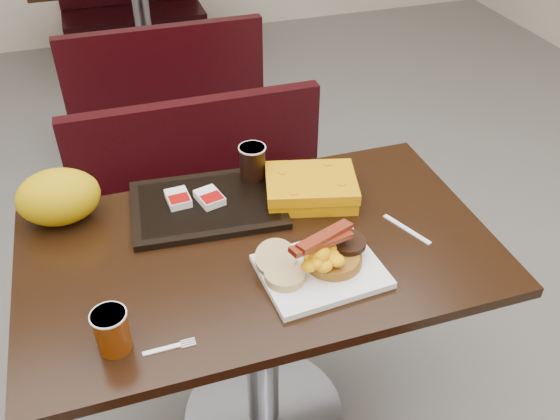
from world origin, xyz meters
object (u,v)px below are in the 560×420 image
object	(u,v)px
bench_far_s	(162,80)
coffee_cup_far	(253,162)
fork	(162,349)
pancake_stack	(333,257)
coffee_cup_near	(112,331)
hashbrown_sleeve_right	(209,198)
table_far	(144,31)
platter	(321,271)
bench_near_n	(211,210)
clamshell	(311,188)
table_near	(262,343)
hashbrown_sleeve_left	(178,198)
tray	(207,205)
paper_bag	(58,197)
knife	(407,229)

from	to	relation	value
bench_far_s	coffee_cup_far	xyz separation A→B (m)	(0.06, -1.62, 0.46)
fork	coffee_cup_far	bearing A→B (deg)	56.04
bench_far_s	pancake_stack	size ratio (longest dim) A/B	7.03
coffee_cup_near	hashbrown_sleeve_right	size ratio (longest dim) A/B	1.21
pancake_stack	coffee_cup_far	bearing A→B (deg)	101.92
table_far	coffee_cup_near	size ratio (longest dim) A/B	11.94
bench_far_s	platter	bearing A→B (deg)	-86.77
bench_near_n	platter	size ratio (longest dim) A/B	3.47
bench_near_n	fork	bearing A→B (deg)	-106.83
clamshell	table_near	bearing A→B (deg)	-126.73
hashbrown_sleeve_left	clamshell	distance (m)	0.37
table_far	hashbrown_sleeve_right	distance (m)	2.43
table_near	coffee_cup_far	distance (m)	0.53
hashbrown_sleeve_right	tray	bearing A→B (deg)	-169.56
coffee_cup_near	paper_bag	size ratio (longest dim) A/B	0.46
table_near	paper_bag	bearing A→B (deg)	150.17
pancake_stack	clamshell	distance (m)	0.29
coffee_cup_near	hashbrown_sleeve_left	bearing A→B (deg)	64.28
platter	coffee_cup_far	xyz separation A→B (m)	(-0.05, 0.42, 0.06)
bench_near_n	coffee_cup_far	bearing A→B (deg)	-81.29
coffee_cup_near	fork	size ratio (longest dim) A/B	0.89
bench_near_n	coffee_cup_near	bearing A→B (deg)	-112.55
bench_near_n	tray	world-z (taller)	tray
platter	tray	xyz separation A→B (m)	(-0.21, 0.34, 0.00)
hashbrown_sleeve_left	clamshell	xyz separation A→B (m)	(0.36, -0.07, 0.00)
table_near	hashbrown_sleeve_right	world-z (taller)	hashbrown_sleeve_right
coffee_cup_far	pancake_stack	bearing A→B (deg)	-78.08
clamshell	bench_far_s	bearing A→B (deg)	110.92
hashbrown_sleeve_left	clamshell	bearing A→B (deg)	-15.05
clamshell	bench_near_n	bearing A→B (deg)	124.59
bench_near_n	hashbrown_sleeve_left	world-z (taller)	hashbrown_sleeve_left
knife	bench_far_s	bearing A→B (deg)	168.73
coffee_cup_near	paper_bag	bearing A→B (deg)	100.40
platter	coffee_cup_near	bearing A→B (deg)	-175.60
tray	bench_near_n	bearing A→B (deg)	84.28
hashbrown_sleeve_left	coffee_cup_near	bearing A→B (deg)	-119.89
hashbrown_sleeve_left	coffee_cup_far	size ratio (longest dim) A/B	0.80
clamshell	hashbrown_sleeve_right	bearing A→B (deg)	-175.09
table_near	bench_near_n	size ratio (longest dim) A/B	1.20
knife	fork	bearing A→B (deg)	-96.00
fork	clamshell	size ratio (longest dim) A/B	0.45
tray	hashbrown_sleeve_left	xyz separation A→B (m)	(-0.08, 0.03, 0.02)
table_near	platter	xyz separation A→B (m)	(0.12, -0.14, 0.38)
coffee_cup_far	clamshell	bearing A→B (deg)	-42.42
table_near	pancake_stack	bearing A→B (deg)	-40.28
knife	tray	world-z (taller)	tray
coffee_cup_near	table_near	bearing A→B (deg)	29.82
table_far	fork	world-z (taller)	fork
bench_near_n	coffee_cup_near	distance (m)	1.09
bench_near_n	pancake_stack	xyz separation A→B (m)	(0.15, -0.83, 0.42)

